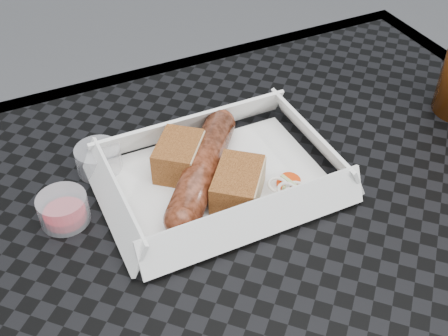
# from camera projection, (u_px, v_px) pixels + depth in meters

# --- Properties ---
(patio_table) EXTENTS (0.80, 0.80, 0.74)m
(patio_table) POSITION_uv_depth(u_px,v_px,m) (298.00, 314.00, 0.57)
(patio_table) COLOR black
(patio_table) RESTS_ON ground
(food_tray) EXTENTS (0.22, 0.15, 0.00)m
(food_tray) POSITION_uv_depth(u_px,v_px,m) (220.00, 182.00, 0.61)
(food_tray) COLOR white
(food_tray) RESTS_ON patio_table
(bratwurst) EXTENTS (0.13, 0.16, 0.04)m
(bratwurst) POSITION_uv_depth(u_px,v_px,m) (203.00, 167.00, 0.60)
(bratwurst) COLOR maroon
(bratwurst) RESTS_ON food_tray
(bread_near) EXTENTS (0.07, 0.07, 0.04)m
(bread_near) POSITION_uv_depth(u_px,v_px,m) (179.00, 156.00, 0.61)
(bread_near) COLOR brown
(bread_near) RESTS_ON food_tray
(bread_far) EXTENTS (0.08, 0.08, 0.03)m
(bread_far) POSITION_uv_depth(u_px,v_px,m) (238.00, 185.00, 0.58)
(bread_far) COLOR brown
(bread_far) RESTS_ON food_tray
(veg_garnish) EXTENTS (0.03, 0.03, 0.00)m
(veg_garnish) POSITION_uv_depth(u_px,v_px,m) (289.00, 191.00, 0.59)
(veg_garnish) COLOR red
(veg_garnish) RESTS_ON food_tray
(napkin) EXTENTS (0.12, 0.12, 0.00)m
(napkin) POSITION_uv_depth(u_px,v_px,m) (163.00, 181.00, 0.61)
(napkin) COLOR white
(napkin) RESTS_ON patio_table
(condiment_cup_sauce) EXTENTS (0.05, 0.05, 0.03)m
(condiment_cup_sauce) POSITION_uv_depth(u_px,v_px,m) (63.00, 209.00, 0.56)
(condiment_cup_sauce) COLOR maroon
(condiment_cup_sauce) RESTS_ON patio_table
(condiment_cup_empty) EXTENTS (0.05, 0.05, 0.03)m
(condiment_cup_empty) POSITION_uv_depth(u_px,v_px,m) (99.00, 159.00, 0.62)
(condiment_cup_empty) COLOR silver
(condiment_cup_empty) RESTS_ON patio_table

